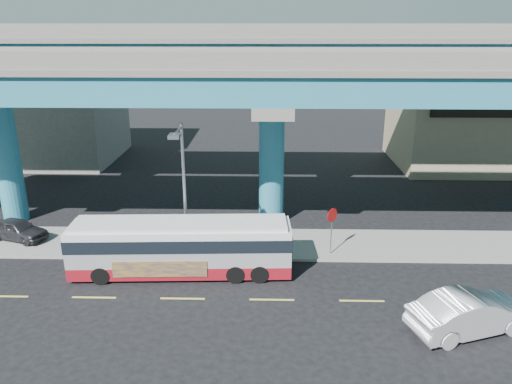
{
  "coord_description": "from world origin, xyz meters",
  "views": [
    {
      "loc": [
        -0.23,
        -19.84,
        11.67
      ],
      "look_at": [
        -0.81,
        4.0,
        3.62
      ],
      "focal_mm": 35.0,
      "sensor_mm": 36.0,
      "label": 1
    }
  ],
  "objects_px": {
    "street_lamp": "(182,173)",
    "parked_car": "(17,229)",
    "sedan": "(470,313)",
    "stop_sign": "(332,221)",
    "transit_bus": "(181,245)"
  },
  "relations": [
    {
      "from": "transit_bus",
      "to": "sedan",
      "type": "xyz_separation_m",
      "value": [
        12.22,
        -4.61,
        -0.67
      ]
    },
    {
      "from": "sedan",
      "to": "street_lamp",
      "type": "height_order",
      "value": "street_lamp"
    },
    {
      "from": "parked_car",
      "to": "stop_sign",
      "type": "relative_size",
      "value": 1.46
    },
    {
      "from": "street_lamp",
      "to": "transit_bus",
      "type": "bearing_deg",
      "value": -88.05
    },
    {
      "from": "sedan",
      "to": "stop_sign",
      "type": "height_order",
      "value": "stop_sign"
    },
    {
      "from": "street_lamp",
      "to": "stop_sign",
      "type": "distance_m",
      "value": 8.06
    },
    {
      "from": "stop_sign",
      "to": "parked_car",
      "type": "bearing_deg",
      "value": 154.22
    },
    {
      "from": "sedan",
      "to": "street_lamp",
      "type": "relative_size",
      "value": 0.76
    },
    {
      "from": "sedan",
      "to": "stop_sign",
      "type": "xyz_separation_m",
      "value": [
        -4.71,
        6.67,
        1.18
      ]
    },
    {
      "from": "parked_car",
      "to": "stop_sign",
      "type": "height_order",
      "value": "stop_sign"
    },
    {
      "from": "transit_bus",
      "to": "stop_sign",
      "type": "xyz_separation_m",
      "value": [
        7.51,
        2.06,
        0.51
      ]
    },
    {
      "from": "street_lamp",
      "to": "stop_sign",
      "type": "height_order",
      "value": "street_lamp"
    },
    {
      "from": "street_lamp",
      "to": "parked_car",
      "type": "bearing_deg",
      "value": 167.44
    },
    {
      "from": "sedan",
      "to": "transit_bus",
      "type": "bearing_deg",
      "value": 50.1
    },
    {
      "from": "sedan",
      "to": "parked_car",
      "type": "height_order",
      "value": "sedan"
    }
  ]
}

